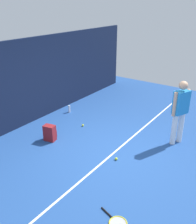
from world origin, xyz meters
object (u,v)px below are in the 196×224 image
(tennis_ball_near_player, at_px, (83,125))
(water_bottle, at_px, (69,109))
(tennis_player, at_px, (180,109))
(tennis_racket, at_px, (117,222))
(tennis_ball_by_fence, at_px, (116,159))
(backpack, at_px, (50,133))

(tennis_ball_near_player, xyz_separation_m, water_bottle, (0.55, 1.02, 0.09))
(tennis_player, height_order, water_bottle, tennis_player)
(tennis_racket, bearing_deg, tennis_ball_near_player, 154.62)
(tennis_ball_by_fence, bearing_deg, tennis_ball_near_player, 62.14)
(tennis_ball_near_player, height_order, water_bottle, water_bottle)
(tennis_ball_near_player, bearing_deg, water_bottle, 61.79)
(water_bottle, bearing_deg, backpack, -154.45)
(tennis_ball_near_player, height_order, tennis_ball_by_fence, same)
(tennis_player, distance_m, tennis_ball_by_fence, 2.06)
(water_bottle, bearing_deg, tennis_racket, -129.10)
(tennis_player, bearing_deg, tennis_ball_near_player, -51.16)
(tennis_ball_near_player, relative_size, water_bottle, 0.27)
(backpack, height_order, tennis_ball_near_player, backpack)
(tennis_racket, xyz_separation_m, backpack, (1.35, 2.94, 0.20))
(tennis_player, relative_size, backpack, 3.86)
(backpack, relative_size, water_bottle, 1.78)
(backpack, xyz_separation_m, water_bottle, (1.69, 0.81, -0.09))
(tennis_racket, relative_size, tennis_ball_by_fence, 9.66)
(tennis_ball_by_fence, distance_m, water_bottle, 3.13)
(tennis_ball_by_fence, height_order, water_bottle, water_bottle)
(tennis_ball_near_player, distance_m, water_bottle, 1.16)
(tennis_ball_by_fence, bearing_deg, tennis_player, -28.02)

